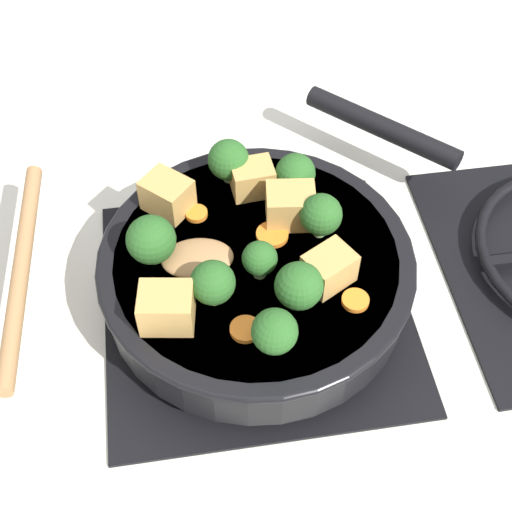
{
  "coord_description": "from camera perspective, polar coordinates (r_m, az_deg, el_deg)",
  "views": [
    {
      "loc": [
        0.42,
        -0.06,
        0.61
      ],
      "look_at": [
        0.0,
        0.0,
        0.08
      ],
      "focal_mm": 50.0,
      "sensor_mm": 36.0,
      "label": 1
    }
  ],
  "objects": [
    {
      "name": "broccoli_floret_north_edge",
      "position": [
        0.63,
        -3.48,
        -2.16
      ],
      "size": [
        0.04,
        0.04,
        0.05
      ],
      "color": "#709956",
      "rests_on": "skillet_pan"
    },
    {
      "name": "carrot_slice_near_center",
      "position": [
        0.69,
        1.31,
        1.72
      ],
      "size": [
        0.03,
        0.03,
        0.01
      ],
      "primitive_type": "cylinder",
      "color": "orange",
      "rests_on": "skillet_pan"
    },
    {
      "name": "broccoli_floret_south_cluster",
      "position": [
        0.71,
        3.17,
        6.6
      ],
      "size": [
        0.04,
        0.04,
        0.05
      ],
      "color": "#709956",
      "rests_on": "skillet_pan"
    },
    {
      "name": "broccoli_floret_small_inner",
      "position": [
        0.6,
        1.48,
        -6.08
      ],
      "size": [
        0.04,
        0.04,
        0.05
      ],
      "color": "#709956",
      "rests_on": "skillet_pan"
    },
    {
      "name": "ground_plane",
      "position": [
        0.74,
        -0.0,
        -3.86
      ],
      "size": [
        2.4,
        2.4,
        0.0
      ],
      "primitive_type": "plane",
      "color": "silver"
    },
    {
      "name": "broccoli_floret_center_top",
      "position": [
        0.73,
        -2.21,
        7.67
      ],
      "size": [
        0.04,
        0.04,
        0.05
      ],
      "color": "#709956",
      "rests_on": "skillet_pan"
    },
    {
      "name": "broccoli_floret_east_rim",
      "position": [
        0.66,
        -8.39,
        1.28
      ],
      "size": [
        0.05,
        0.05,
        0.05
      ],
      "color": "#709956",
      "rests_on": "skillet_pan"
    },
    {
      "name": "front_burner_grate",
      "position": [
        0.73,
        -0.0,
        -3.32
      ],
      "size": [
        0.31,
        0.31,
        0.03
      ],
      "color": "black",
      "rests_on": "ground_plane"
    },
    {
      "name": "tofu_cube_west_chunk",
      "position": [
        0.62,
        -7.17,
        -4.14
      ],
      "size": [
        0.04,
        0.05,
        0.04
      ],
      "primitive_type": "cube",
      "rotation": [
        0.0,
        0.0,
        1.42
      ],
      "color": "tan",
      "rests_on": "skillet_pan"
    },
    {
      "name": "carrot_slice_under_broccoli",
      "position": [
        0.71,
        -4.79,
        3.41
      ],
      "size": [
        0.02,
        0.02,
        0.01
      ],
      "primitive_type": "cylinder",
      "color": "orange",
      "rests_on": "skillet_pan"
    },
    {
      "name": "tofu_cube_center_large",
      "position": [
        0.72,
        -0.3,
        6.22
      ],
      "size": [
        0.04,
        0.04,
        0.03
      ],
      "primitive_type": "cube",
      "rotation": [
        0.0,
        0.0,
        1.66
      ],
      "color": "tan",
      "rests_on": "skillet_pan"
    },
    {
      "name": "carrot_slice_edge_slice",
      "position": [
        0.65,
        7.95,
        -3.54
      ],
      "size": [
        0.02,
        0.02,
        0.01
      ],
      "primitive_type": "cylinder",
      "color": "orange",
      "rests_on": "skillet_pan"
    },
    {
      "name": "tofu_cube_east_chunk",
      "position": [
        0.69,
        2.77,
        4.02
      ],
      "size": [
        0.04,
        0.05,
        0.04
      ],
      "primitive_type": "cube",
      "rotation": [
        0.0,
        0.0,
        1.45
      ],
      "color": "tan",
      "rests_on": "skillet_pan"
    },
    {
      "name": "broccoli_floret_near_spoon",
      "position": [
        0.64,
        0.33,
        -0.23
      ],
      "size": [
        0.03,
        0.03,
        0.04
      ],
      "color": "#709956",
      "rests_on": "skillet_pan"
    },
    {
      "name": "skillet_pan",
      "position": [
        0.7,
        0.14,
        -1.04
      ],
      "size": [
        0.4,
        0.4,
        0.05
      ],
      "color": "black",
      "rests_on": "front_burner_grate"
    },
    {
      "name": "broccoli_floret_mid_floret",
      "position": [
        0.62,
        3.45,
        -2.42
      ],
      "size": [
        0.04,
        0.04,
        0.05
      ],
      "color": "#709956",
      "rests_on": "skillet_pan"
    },
    {
      "name": "tofu_cube_back_piece",
      "position": [
        0.65,
        5.87,
        -1.0
      ],
      "size": [
        0.05,
        0.05,
        0.03
      ],
      "primitive_type": "cube",
      "rotation": [
        0.0,
        0.0,
        5.22
      ],
      "color": "tan",
      "rests_on": "skillet_pan"
    },
    {
      "name": "broccoli_floret_west_rim",
      "position": [
        0.68,
        5.22,
        3.29
      ],
      "size": [
        0.04,
        0.04,
        0.05
      ],
      "color": "#709956",
      "rests_on": "skillet_pan"
    },
    {
      "name": "tofu_cube_near_handle",
      "position": [
        0.71,
        -7.12,
        4.87
      ],
      "size": [
        0.06,
        0.06,
        0.04
      ],
      "primitive_type": "cube",
      "rotation": [
        0.0,
        0.0,
        3.96
      ],
      "color": "tan",
      "rests_on": "skillet_pan"
    },
    {
      "name": "carrot_slice_orange_thin",
      "position": [
        0.63,
        -0.86,
        -5.88
      ],
      "size": [
        0.03,
        0.03,
        0.01
      ],
      "primitive_type": "cylinder",
      "color": "orange",
      "rests_on": "skillet_pan"
    },
    {
      "name": "wooden_spoon",
      "position": [
        0.68,
        -12.84,
        -0.58
      ],
      "size": [
        0.26,
        0.21,
        0.02
      ],
      "color": "#A87A4C",
      "rests_on": "skillet_pan"
    }
  ]
}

